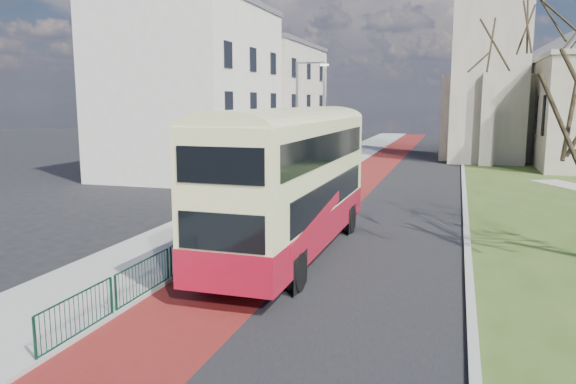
% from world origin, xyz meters
% --- Properties ---
extents(ground, '(160.00, 160.00, 0.00)m').
position_xyz_m(ground, '(0.00, 0.00, 0.00)').
color(ground, black).
rests_on(ground, ground).
extents(road_carriageway, '(9.00, 120.00, 0.01)m').
position_xyz_m(road_carriageway, '(1.50, 20.00, 0.01)').
color(road_carriageway, black).
rests_on(road_carriageway, ground).
extents(bus_lane, '(3.40, 120.00, 0.01)m').
position_xyz_m(bus_lane, '(-1.20, 20.00, 0.01)').
color(bus_lane, '#591414').
rests_on(bus_lane, ground).
extents(pavement_west, '(4.00, 120.00, 0.12)m').
position_xyz_m(pavement_west, '(-5.00, 20.00, 0.06)').
color(pavement_west, gray).
rests_on(pavement_west, ground).
extents(kerb_west, '(0.25, 120.00, 0.13)m').
position_xyz_m(kerb_west, '(-3.00, 20.00, 0.07)').
color(kerb_west, '#999993').
rests_on(kerb_west, ground).
extents(kerb_east, '(0.25, 80.00, 0.13)m').
position_xyz_m(kerb_east, '(6.10, 22.00, 0.07)').
color(kerb_east, '#999993').
rests_on(kerb_east, ground).
extents(pedestrian_railing, '(0.07, 24.00, 1.12)m').
position_xyz_m(pedestrian_railing, '(-2.95, 4.00, 0.55)').
color(pedestrian_railing, '#0C3623').
rests_on(pedestrian_railing, ground).
extents(gothic_church, '(16.38, 18.00, 40.00)m').
position_xyz_m(gothic_church, '(12.56, 38.00, 13.13)').
color(gothic_church, gray).
rests_on(gothic_church, ground).
extents(street_block_near, '(10.30, 14.30, 13.00)m').
position_xyz_m(street_block_near, '(-14.00, 22.00, 6.51)').
color(street_block_near, beige).
rests_on(street_block_near, ground).
extents(street_block_far, '(10.30, 16.30, 11.50)m').
position_xyz_m(street_block_far, '(-14.00, 38.00, 5.76)').
color(street_block_far, '#BAB19D').
rests_on(street_block_far, ground).
extents(streetlamp, '(2.13, 0.18, 8.00)m').
position_xyz_m(streetlamp, '(-4.35, 18.00, 4.59)').
color(streetlamp, gray).
rests_on(streetlamp, pavement_west).
extents(bus, '(3.10, 12.42, 5.17)m').
position_xyz_m(bus, '(-0.14, 1.97, 2.95)').
color(bus, maroon).
rests_on(bus, ground).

